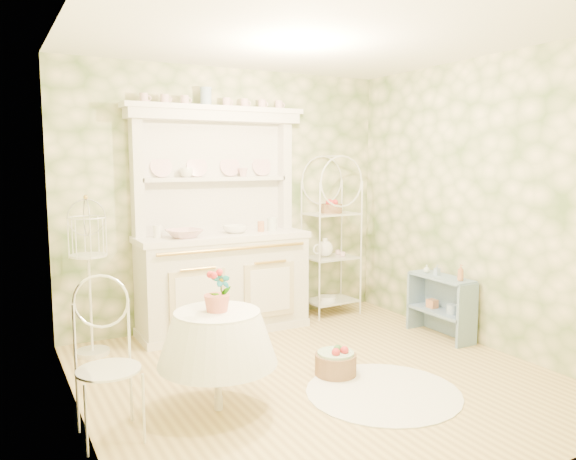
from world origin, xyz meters
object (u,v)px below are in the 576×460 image
bakers_rack (331,241)px  cafe_chair (109,378)px  side_shelf (441,306)px  birdcage_stand (89,280)px  round_table (218,359)px  kitchen_dresser (223,221)px  floor_basket (336,364)px

bakers_rack → cafe_chair: 3.37m
cafe_chair → side_shelf: bearing=31.0°
bakers_rack → birdcage_stand: 2.66m
bakers_rack → round_table: size_ratio=2.24×
bakers_rack → cafe_chair: (-2.81, -1.81, -0.44)m
cafe_chair → birdcage_stand: 1.70m
round_table → cafe_chair: bearing=-175.7°
kitchen_dresser → birdcage_stand: kitchen_dresser is taller
round_table → kitchen_dresser: bearing=66.8°
kitchen_dresser → side_shelf: bearing=-33.4°
side_shelf → bakers_rack: bearing=113.7°
bakers_rack → kitchen_dresser: bearing=178.9°
bakers_rack → cafe_chair: size_ratio=2.10×
kitchen_dresser → round_table: (-0.73, -1.71, -0.77)m
cafe_chair → floor_basket: bearing=27.5°
kitchen_dresser → birdcage_stand: 1.40m
round_table → birdcage_stand: birdcage_stand is taller
kitchen_dresser → birdcage_stand: (-1.32, -0.10, -0.46)m
side_shelf → floor_basket: size_ratio=2.48×
bakers_rack → floor_basket: bearing=-124.4°
floor_basket → cafe_chair: bearing=-173.9°
round_table → floor_basket: 1.12m
kitchen_dresser → round_table: 2.01m
kitchen_dresser → side_shelf: 2.34m
cafe_chair → kitchen_dresser: bearing=71.4°
bakers_rack → round_table: (-2.06, -1.75, -0.46)m
kitchen_dresser → floor_basket: kitchen_dresser is taller
side_shelf → round_table: bearing=-166.8°
round_table → cafe_chair: size_ratio=0.94×
bakers_rack → birdcage_stand: size_ratio=1.22×
round_table → floor_basket: round_table is taller
cafe_chair → floor_basket: size_ratio=2.72×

